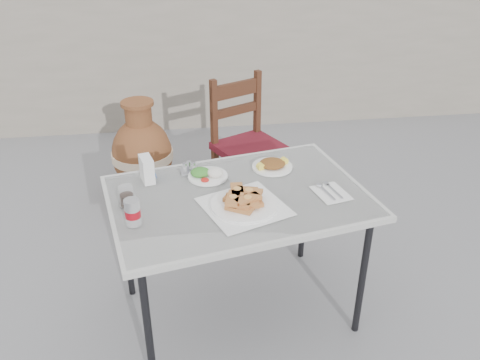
{
  "coord_description": "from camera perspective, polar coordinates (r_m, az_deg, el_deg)",
  "views": [
    {
      "loc": [
        -0.18,
        -2.1,
        1.92
      ],
      "look_at": [
        0.09,
        -0.05,
        0.76
      ],
      "focal_mm": 38.0,
      "sensor_mm": 36.0,
      "label": 1
    }
  ],
  "objects": [
    {
      "name": "cola_glass",
      "position": [
        2.3,
        -12.61,
        -1.92
      ],
      "size": [
        0.07,
        0.07,
        0.09
      ],
      "color": "white",
      "rests_on": "cafe_table"
    },
    {
      "name": "pide_plate",
      "position": [
        2.24,
        0.46,
        -2.34
      ],
      "size": [
        0.44,
        0.44,
        0.07
      ],
      "rotation": [
        0.0,
        0.0,
        0.36
      ],
      "color": "silver",
      "rests_on": "cafe_table"
    },
    {
      "name": "back_wall",
      "position": [
        4.79,
        -5.25,
        13.02
      ],
      "size": [
        6.0,
        0.25,
        1.2
      ],
      "primitive_type": "cube",
      "color": "gray",
      "rests_on": "ground"
    },
    {
      "name": "terracotta_urn",
      "position": [
        3.61,
        -10.89,
        2.74
      ],
      "size": [
        0.43,
        0.43,
        0.74
      ],
      "color": "brown",
      "rests_on": "ground"
    },
    {
      "name": "ground",
      "position": [
        2.85,
        -1.99,
        -13.14
      ],
      "size": [
        80.0,
        80.0,
        0.0
      ],
      "primitive_type": "plane",
      "color": "#605F62",
      "rests_on": "ground"
    },
    {
      "name": "salad_chopped_plate",
      "position": [
        2.58,
        3.64,
        1.72
      ],
      "size": [
        0.21,
        0.21,
        0.04
      ],
      "color": "white",
      "rests_on": "cafe_table"
    },
    {
      "name": "condiment_caddy",
      "position": [
        2.54,
        -5.72,
        1.23
      ],
      "size": [
        0.09,
        0.08,
        0.06
      ],
      "rotation": [
        0.0,
        0.0,
        0.11
      ],
      "color": "#B9B9C0",
      "rests_on": "cafe_table"
    },
    {
      "name": "napkin_holder",
      "position": [
        2.47,
        -10.41,
        1.2
      ],
      "size": [
        0.08,
        0.11,
        0.13
      ],
      "rotation": [
        0.0,
        0.0,
        0.26
      ],
      "color": "silver",
      "rests_on": "cafe_table"
    },
    {
      "name": "salad_rice_plate",
      "position": [
        2.49,
        -3.69,
        0.69
      ],
      "size": [
        0.2,
        0.2,
        0.05
      ],
      "color": "white",
      "rests_on": "cafe_table"
    },
    {
      "name": "cafe_table",
      "position": [
        2.37,
        -0.16,
        -2.67
      ],
      "size": [
        1.31,
        1.02,
        0.72
      ],
      "rotation": [
        0.0,
        0.0,
        0.2
      ],
      "color": "black",
      "rests_on": "ground"
    },
    {
      "name": "soda_can",
      "position": [
        2.16,
        -11.96,
        -3.56
      ],
      "size": [
        0.07,
        0.07,
        0.12
      ],
      "color": "silver",
      "rests_on": "cafe_table"
    },
    {
      "name": "cutlery_napkin",
      "position": [
        2.4,
        9.97,
        -1.26
      ],
      "size": [
        0.18,
        0.21,
        0.01
      ],
      "rotation": [
        0.0,
        0.0,
        0.24
      ],
      "color": "silver",
      "rests_on": "cafe_table"
    },
    {
      "name": "chair",
      "position": [
        3.4,
        0.83,
        4.0
      ],
      "size": [
        0.54,
        0.54,
        0.92
      ],
      "rotation": [
        0.0,
        0.0,
        0.46
      ],
      "color": "#371A0F",
      "rests_on": "ground"
    }
  ]
}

